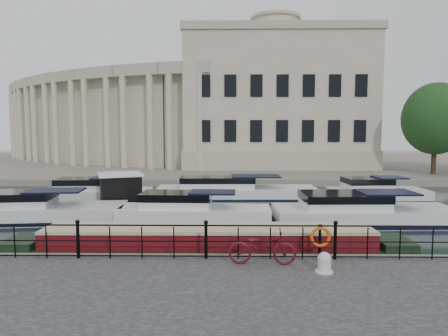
# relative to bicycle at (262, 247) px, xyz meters

# --- Properties ---
(ground_plane) EXTENTS (160.00, 160.00, 0.00)m
(ground_plane) POSITION_rel_bicycle_xyz_m (-1.71, 2.76, -1.08)
(ground_plane) COLOR black
(ground_plane) RESTS_ON ground
(far_bank) EXTENTS (120.00, 42.00, 0.55)m
(far_bank) POSITION_rel_bicycle_xyz_m (-1.71, 41.76, -0.80)
(far_bank) COLOR #6B665B
(far_bank) RESTS_ON ground_plane
(railing) EXTENTS (24.14, 0.14, 1.22)m
(railing) POSITION_rel_bicycle_xyz_m (-1.71, 0.51, 0.12)
(railing) COLOR black
(railing) RESTS_ON near_quay
(civic_building) EXTENTS (53.55, 31.84, 16.85)m
(civic_building) POSITION_rel_bicycle_xyz_m (-2.70, 37.47, 5.96)
(civic_building) COLOR #ADA38C
(civic_building) RESTS_ON far_bank
(bicycle) EXTENTS (2.03, 0.78, 1.05)m
(bicycle) POSITION_rel_bicycle_xyz_m (0.00, 0.00, 0.00)
(bicycle) COLOR #4E0E14
(bicycle) RESTS_ON near_quay
(mooring_bollard) EXTENTS (0.52, 0.52, 0.58)m
(mooring_bollard) POSITION_rel_bicycle_xyz_m (1.69, -0.65, -0.26)
(mooring_bollard) COLOR beige
(mooring_bollard) RESTS_ON near_quay
(life_ring_post) EXTENTS (0.65, 0.18, 1.06)m
(life_ring_post) POSITION_rel_bicycle_xyz_m (1.85, 0.59, 0.14)
(life_ring_post) COLOR black
(life_ring_post) RESTS_ON near_quay
(narrowboat) EXTENTS (14.17, 1.98, 1.52)m
(narrowboat) POSITION_rel_bicycle_xyz_m (-1.71, 2.00, -0.71)
(narrowboat) COLOR black
(narrowboat) RESTS_ON ground_plane
(harbour_hut) EXTENTS (4.03, 3.72, 2.20)m
(harbour_hut) POSITION_rel_bicycle_xyz_m (-7.28, 11.08, -0.12)
(harbour_hut) COLOR #6B665B
(harbour_hut) RESTS_ON ground_plane
(cabin_cruisers) EXTENTS (27.16, 10.21, 1.99)m
(cabin_cruisers) POSITION_rel_bicycle_xyz_m (-1.66, 10.94, -0.71)
(cabin_cruisers) COLOR silver
(cabin_cruisers) RESTS_ON ground_plane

